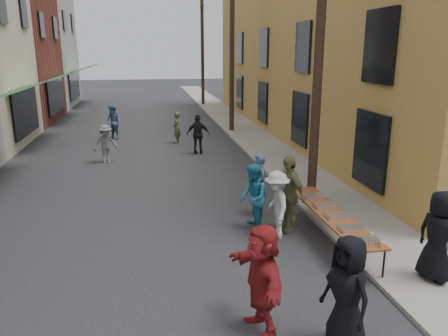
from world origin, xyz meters
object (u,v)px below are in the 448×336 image
object	(u,v)px
utility_pole_near	(319,46)
server	(439,236)
utility_pole_mid	(232,48)
guest_front_c	(253,197)
utility_pole_far	(202,48)
guest_front_a	(347,293)
catering_tray_sausage	(366,241)
serving_table	(331,214)

from	to	relation	value
utility_pole_near	server	distance (m)	5.84
utility_pole_near	utility_pole_mid	distance (m)	12.00
utility_pole_near	guest_front_c	xyz separation A→B (m)	(-2.10, -1.40, -3.65)
utility_pole_far	guest_front_a	size ratio (longest dim) A/B	4.93
utility_pole_far	server	bearing A→B (deg)	-88.52
utility_pole_near	catering_tray_sausage	size ratio (longest dim) A/B	18.00
utility_pole_far	server	distance (m)	28.84
utility_pole_near	server	size ratio (longest dim) A/B	5.01
utility_pole_near	utility_pole_far	world-z (taller)	same
utility_pole_near	utility_pole_far	distance (m)	24.00
catering_tray_sausage	guest_front_c	xyz separation A→B (m)	(-1.60, 2.77, 0.06)
guest_front_a	serving_table	bearing A→B (deg)	141.98
guest_front_a	guest_front_c	xyz separation A→B (m)	(-0.29, 4.67, -0.06)
utility_pole_mid	utility_pole_far	bearing A→B (deg)	90.00
utility_pole_mid	server	size ratio (longest dim) A/B	5.01
serving_table	catering_tray_sausage	world-z (taller)	catering_tray_sausage
guest_front_c	server	xyz separation A→B (m)	(2.84, -3.22, 0.15)
guest_front_a	server	world-z (taller)	server
utility_pole_mid	guest_front_c	distance (m)	14.05
serving_table	catering_tray_sausage	bearing A→B (deg)	-90.00
guest_front_c	server	size ratio (longest dim) A/B	0.95
utility_pole_near	guest_front_a	world-z (taller)	utility_pole_near
utility_pole_near	catering_tray_sausage	distance (m)	5.60
utility_pole_mid	guest_front_a	size ratio (longest dim) A/B	4.93
utility_pole_mid	catering_tray_sausage	distance (m)	16.59
utility_pole_far	guest_front_a	distance (m)	30.33
catering_tray_sausage	utility_pole_near	bearing A→B (deg)	83.16
guest_front_a	server	size ratio (longest dim) A/B	1.02
serving_table	guest_front_a	xyz separation A→B (m)	(-1.31, -3.55, 0.20)
server	utility_pole_near	bearing A→B (deg)	-10.78
serving_table	server	world-z (taller)	server
catering_tray_sausage	guest_front_c	world-z (taller)	guest_front_c
utility_pole_far	catering_tray_sausage	distance (m)	28.41
guest_front_a	server	xyz separation A→B (m)	(2.55, 1.45, 0.09)
utility_pole_far	guest_front_c	world-z (taller)	utility_pole_far
server	serving_table	bearing A→B (deg)	10.65
utility_pole_mid	utility_pole_far	xyz separation A→B (m)	(0.00, 12.00, 0.00)
guest_front_a	utility_pole_mid	bearing A→B (deg)	156.52
utility_pole_mid	serving_table	xyz separation A→B (m)	(-0.50, -14.52, -3.79)
catering_tray_sausage	guest_front_c	bearing A→B (deg)	120.10
utility_pole_far	server	size ratio (longest dim) A/B	5.01
catering_tray_sausage	utility_pole_mid	bearing A→B (deg)	88.23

